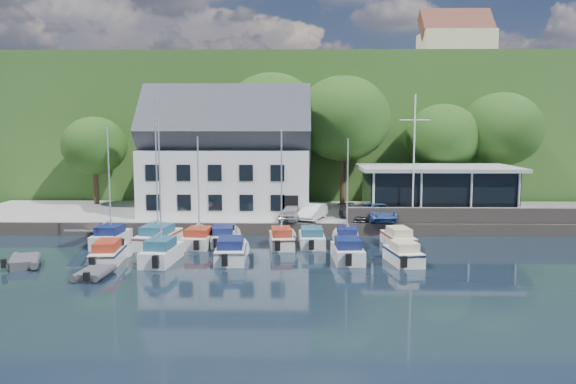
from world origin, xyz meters
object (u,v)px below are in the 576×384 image
harbor_building (227,163)px  boat_r1_1 (157,179)px  car_blue (379,211)px  boat_r1_2 (198,188)px  boat_r2_1 (160,186)px  car_silver (292,212)px  boat_r2_4 (403,252)px  flagpole (414,158)px  boat_r2_0 (109,251)px  dinghy_1 (94,272)px  dinghy_0 (24,260)px  boat_r2_3 (348,249)px  boat_r1_5 (312,236)px  boat_r2_2 (231,249)px  boat_r1_3 (223,235)px  boat_r1_7 (398,237)px  boat_r1_6 (347,189)px  car_white (313,212)px  car_dgrey (355,213)px  club_pavilion (437,190)px  boat_r1_4 (282,187)px  boat_r1_0 (109,182)px

harbor_building → boat_r1_1: harbor_building is taller
car_blue → boat_r1_2: boat_r1_2 is taller
boat_r1_2 → boat_r2_1: 5.10m
car_silver → boat_r2_4: size_ratio=0.81×
flagpole → boat_r2_0: 23.83m
car_blue → dinghy_1: (-17.96, -13.78, -1.39)m
dinghy_0 → boat_r2_1: bearing=-14.3°
boat_r2_3 → dinghy_1: size_ratio=1.87×
harbor_building → boat_r1_5: (7.12, -9.04, -4.67)m
flagpole → boat_r2_2: flagpole is taller
boat_r1_3 → dinghy_1: boat_r1_3 is taller
boat_r1_7 → boat_r2_3: size_ratio=1.06×
boat_r1_6 → car_white: bearing=117.3°
dinghy_0 → boat_r1_2: bearing=9.7°
boat_r2_2 → dinghy_1: boat_r2_2 is taller
car_dgrey → boat_r1_7: (2.57, -5.39, -0.87)m
club_pavilion → boat_r2_4: club_pavilion is taller
car_dgrey → flagpole: 6.35m
club_pavilion → boat_r1_2: 20.86m
car_silver → boat_r1_5: car_silver is taller
boat_r1_4 → dinghy_0: boat_r1_4 is taller
boat_r1_7 → car_dgrey: bearing=107.1°
boat_r1_0 → boat_r2_3: bearing=-12.2°
boat_r1_4 → boat_r2_4: bearing=-37.1°
boat_r1_1 → boat_r2_2: boat_r1_1 is taller
car_silver → car_white: size_ratio=0.99×
boat_r1_2 → boat_r2_3: boat_r1_2 is taller
boat_r1_5 → boat_r2_0: 13.84m
harbor_building → boat_r1_2: harbor_building is taller
dinghy_1 → boat_r1_5: bearing=38.1°
car_dgrey → boat_r1_0: bearing=179.3°
harbor_building → club_pavilion: 18.15m
boat_r1_2 → boat_r1_4: bearing=3.9°
boat_r2_4 → car_blue: bearing=80.8°
boat_r1_1 → boat_r1_7: 17.56m
club_pavilion → boat_r1_1: boat_r1_1 is taller
car_white → car_dgrey: size_ratio=0.99×
boat_r1_4 → boat_r2_2: size_ratio=1.48×
car_blue → boat_r1_3: (-11.87, -4.57, -1.04)m
car_silver → boat_r2_4: 12.27m
boat_r1_4 → boat_r2_4: 9.72m
car_dgrey → boat_r1_5: 6.53m
boat_r2_4 → boat_r1_7: bearing=73.7°
boat_r1_7 → club_pavilion: bearing=52.7°
boat_r1_2 → boat_r2_4: 14.81m
car_blue → boat_r2_4: car_blue is taller
car_blue → boat_r1_1: 17.53m
boat_r1_0 → boat_r2_2: (9.09, -4.32, -3.84)m
boat_r1_7 → boat_r2_1: 16.98m
boat_r2_1 → boat_r2_2: (4.29, 0.56, -4.05)m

